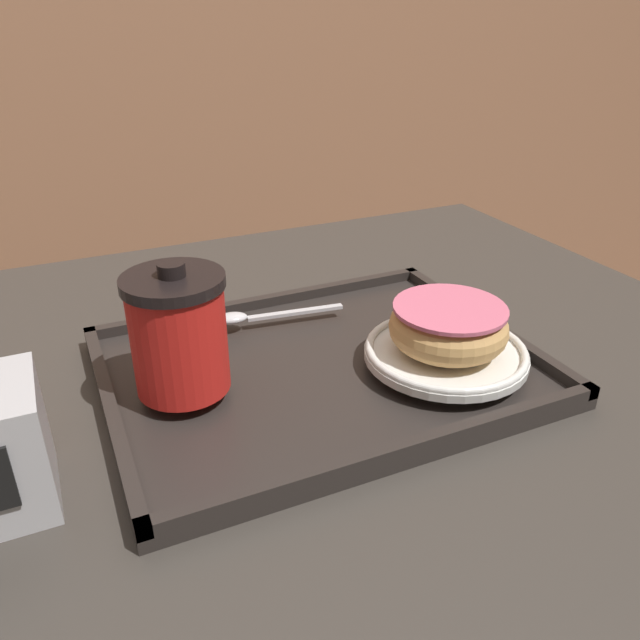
{
  "coord_description": "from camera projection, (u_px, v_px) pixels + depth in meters",
  "views": [
    {
      "loc": [
        -0.23,
        -0.52,
        1.09
      ],
      "look_at": [
        -0.01,
        -0.02,
        0.81
      ],
      "focal_mm": 35.0,
      "sensor_mm": 36.0,
      "label": 1
    }
  ],
  "objects": [
    {
      "name": "cafe_table",
      "position": [
        319.0,
        488.0,
        0.74
      ],
      "size": [
        0.99,
        0.85,
        0.75
      ],
      "color": "#38332D",
      "rests_on": "ground_plane"
    },
    {
      "name": "serving_tray",
      "position": [
        320.0,
        369.0,
        0.64
      ],
      "size": [
        0.42,
        0.32,
        0.02
      ],
      "color": "#282321",
      "rests_on": "cafe_table"
    },
    {
      "name": "coffee_cup_front",
      "position": [
        179.0,
        332.0,
        0.55
      ],
      "size": [
        0.09,
        0.09,
        0.12
      ],
      "color": "red",
      "rests_on": "serving_tray"
    },
    {
      "name": "plate_with_chocolate_donut",
      "position": [
        446.0,
        352.0,
        0.62
      ],
      "size": [
        0.16,
        0.16,
        0.01
      ],
      "color": "white",
      "rests_on": "serving_tray"
    },
    {
      "name": "donut_chocolate_glazed",
      "position": [
        448.0,
        326.0,
        0.61
      ],
      "size": [
        0.12,
        0.12,
        0.04
      ],
      "color": "tan",
      "rests_on": "plate_with_chocolate_donut"
    },
    {
      "name": "spoon",
      "position": [
        251.0,
        316.0,
        0.7
      ],
      "size": [
        0.15,
        0.03,
        0.01
      ],
      "rotation": [
        0.0,
        0.0,
        3.02
      ],
      "color": "silver",
      "rests_on": "serving_tray"
    }
  ]
}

